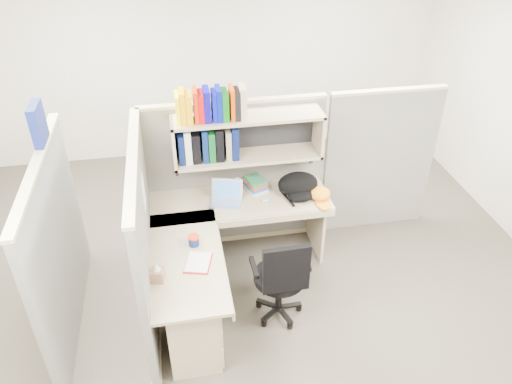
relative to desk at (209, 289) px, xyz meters
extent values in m
plane|color=#343028|center=(0.41, 0.29, -0.44)|extent=(6.00, 6.00, 0.00)
plane|color=beige|center=(0.41, 3.29, 0.91)|extent=(6.00, 0.00, 6.00)
plane|color=white|center=(0.41, 0.29, 2.26)|extent=(6.00, 6.00, 0.00)
cube|color=#60615C|center=(0.41, 1.19, 0.36)|extent=(1.80, 0.06, 1.60)
cube|color=tan|center=(0.41, 1.19, 1.18)|extent=(1.80, 0.08, 0.03)
cube|color=#60615C|center=(-0.49, 0.29, 0.36)|extent=(0.06, 1.80, 1.60)
cube|color=tan|center=(-0.49, 0.29, 1.18)|extent=(0.08, 1.80, 0.03)
cube|color=#60615C|center=(-1.19, 0.29, 0.36)|extent=(0.06, 1.80, 1.60)
cube|color=#60615C|center=(1.96, 1.19, 0.36)|extent=(1.20, 0.06, 1.60)
cube|color=navy|center=(-1.19, 0.64, 1.35)|extent=(0.07, 0.27, 0.32)
cube|color=white|center=(-0.46, 0.44, 0.76)|extent=(0.00, 0.21, 0.28)
cube|color=tan|center=(0.51, 0.99, 1.11)|extent=(1.40, 0.34, 0.03)
cube|color=tan|center=(0.51, 0.99, 0.70)|extent=(1.40, 0.34, 0.03)
cube|color=tan|center=(-0.18, 0.99, 0.90)|extent=(0.03, 0.34, 0.44)
cube|color=tan|center=(1.19, 0.99, 0.90)|extent=(0.03, 0.34, 0.44)
cube|color=black|center=(0.51, 1.15, 0.90)|extent=(1.38, 0.01, 0.41)
cube|color=#FFFA05|center=(-0.11, 0.97, 1.25)|extent=(0.03, 0.20, 0.26)
cube|color=#FFAD05|center=(-0.07, 0.97, 1.27)|extent=(0.05, 0.20, 0.29)
cube|color=#F0AF05|center=(-0.02, 0.97, 1.25)|extent=(0.06, 0.20, 0.26)
cube|color=#BA2607|center=(0.05, 0.97, 1.27)|extent=(0.04, 0.20, 0.29)
cube|color=#B3070B|center=(0.09, 0.97, 1.25)|extent=(0.05, 0.20, 0.26)
cube|color=#0A048A|center=(0.14, 0.97, 1.27)|extent=(0.06, 0.20, 0.29)
cube|color=#050FA2|center=(0.21, 0.97, 1.25)|extent=(0.04, 0.20, 0.26)
cube|color=#04118C|center=(0.25, 0.97, 1.27)|extent=(0.04, 0.20, 0.29)
cube|color=#065C0F|center=(0.30, 0.97, 1.25)|extent=(0.06, 0.20, 0.26)
cube|color=#C93D04|center=(0.36, 0.97, 1.27)|extent=(0.04, 0.20, 0.29)
cube|color=black|center=(0.41, 0.97, 1.25)|extent=(0.05, 0.20, 0.26)
cube|color=#B7A88C|center=(0.46, 0.97, 1.27)|extent=(0.06, 0.20, 0.29)
cube|color=#061345|center=(-0.11, 1.01, 0.86)|extent=(0.05, 0.24, 0.29)
cube|color=silver|center=(-0.05, 1.01, 0.87)|extent=(0.06, 0.24, 0.32)
cube|color=black|center=(0.02, 1.01, 0.86)|extent=(0.07, 0.24, 0.29)
cube|color=#07194C|center=(0.10, 1.01, 0.87)|extent=(0.05, 0.24, 0.32)
cube|color=#0A461C|center=(0.17, 1.01, 0.86)|extent=(0.06, 0.24, 0.29)
cube|color=black|center=(0.24, 1.01, 0.87)|extent=(0.07, 0.24, 0.32)
cube|color=gray|center=(0.32, 1.01, 0.86)|extent=(0.05, 0.24, 0.29)
cube|color=#061145|center=(0.38, 1.01, 0.87)|extent=(0.06, 0.24, 0.32)
cube|color=tan|center=(0.41, 0.86, 0.28)|extent=(1.74, 0.60, 0.03)
cube|color=tan|center=(-0.16, 0.09, 0.28)|extent=(0.60, 1.34, 0.03)
cube|color=tan|center=(0.41, 0.56, 0.24)|extent=(1.74, 0.02, 0.07)
cube|color=tan|center=(0.14, 0.09, 0.24)|extent=(0.02, 1.34, 0.07)
cube|color=tan|center=(-0.16, -0.26, -0.10)|extent=(0.40, 0.55, 0.68)
cube|color=tan|center=(0.05, -0.26, 0.10)|extent=(0.02, 0.50, 0.16)
cube|color=tan|center=(0.05, -0.26, -0.08)|extent=(0.02, 0.50, 0.16)
cube|color=tan|center=(0.05, -0.26, -0.30)|extent=(0.02, 0.50, 0.22)
cube|color=#B2B2B7|center=(0.06, -0.26, 0.10)|extent=(0.01, 0.12, 0.01)
cube|color=tan|center=(1.21, 0.89, -0.09)|extent=(0.03, 0.55, 0.70)
cylinder|color=#0D1F51|center=(-0.09, 0.25, 0.33)|extent=(0.09, 0.09, 0.08)
cylinder|color=red|center=(-0.09, 0.25, 0.38)|extent=(0.10, 0.10, 0.02)
ellipsoid|color=#96BAD5|center=(0.64, 0.79, 0.31)|extent=(0.09, 0.07, 0.03)
cylinder|color=white|center=(0.41, 1.06, 0.34)|extent=(0.09, 0.09, 0.11)
cylinder|color=black|center=(0.62, 0.01, 0.02)|extent=(0.45, 0.45, 0.07)
cube|color=black|center=(0.62, -0.19, 0.29)|extent=(0.39, 0.06, 0.45)
cylinder|color=black|center=(0.62, 0.01, -0.16)|extent=(0.06, 0.06, 0.39)
cylinder|color=black|center=(0.62, 0.01, -0.39)|extent=(0.43, 0.43, 0.10)
cube|color=black|center=(0.39, 0.01, 0.17)|extent=(0.04, 0.26, 0.04)
cube|color=black|center=(0.84, 0.02, 0.17)|extent=(0.04, 0.26, 0.04)
camera|label=1|loc=(-0.16, -3.11, 3.04)|focal=35.00mm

